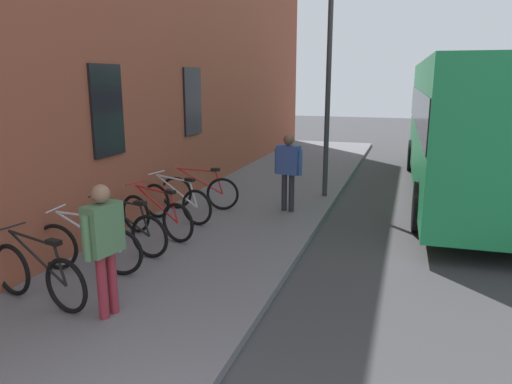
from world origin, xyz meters
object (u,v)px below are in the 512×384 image
Objects in this scene: bicycle_by_door at (38,275)px; bicycle_end_of_row at (176,203)px; bicycle_nearest_sign at (156,217)px; pedestrian_crossing_street at (288,165)px; bicycle_far_end at (88,248)px; pedestrian_by_facade at (104,237)px; street_lamp at (329,69)px; bicycle_mid_rack at (124,230)px; city_bus at (470,121)px; bicycle_leaning_wall at (200,192)px.

bicycle_end_of_row is (3.86, 0.01, 0.00)m from bicycle_by_door.
pedestrian_crossing_street reaches higher than bicycle_nearest_sign.
bicycle_far_end and bicycle_nearest_sign have the same top height.
pedestrian_by_facade is 0.32× the size of street_lamp.
bicycle_mid_rack is 0.17× the size of city_bus.
bicycle_leaning_wall is at bearing 103.46° from pedestrian_crossing_street.
bicycle_nearest_sign is at bearing -173.43° from bicycle_end_of_row.
pedestrian_by_facade is (-1.07, -1.07, 0.62)m from bicycle_far_end.
pedestrian_crossing_street is (0.45, -1.89, 0.63)m from bicycle_leaning_wall.
bicycle_nearest_sign is at bearing -178.53° from bicycle_leaning_wall.
street_lamp is (3.10, -2.48, 2.66)m from bicycle_end_of_row.
bicycle_far_end is 9.50m from city_bus.
bicycle_end_of_row is 4.78m from street_lamp.
bicycle_nearest_sign is 0.16× the size of city_bus.
pedestrian_crossing_street is 0.33× the size of street_lamp.
bicycle_nearest_sign is 3.14m from pedestrian_crossing_street.
bicycle_far_end is 1.63m from pedestrian_by_facade.
city_bus is (5.62, -5.66, 1.41)m from bicycle_nearest_sign.
street_lamp reaches higher than pedestrian_by_facade.
bicycle_leaning_wall is 6.90m from city_bus.
bicycle_nearest_sign is at bearing -2.13° from bicycle_by_door.
pedestrian_by_facade is (-1.95, -1.02, 0.62)m from bicycle_mid_rack.
bicycle_by_door is at bearing 177.87° from bicycle_nearest_sign.
bicycle_far_end is 1.03× the size of bicycle_nearest_sign.
bicycle_nearest_sign is 1.04× the size of pedestrian_by_facade.
bicycle_by_door is 1.20m from pedestrian_by_facade.
bicycle_leaning_wall is (2.01, 0.05, 0.00)m from bicycle_nearest_sign.
bicycle_end_of_row is at bearing 176.26° from bicycle_leaning_wall.
street_lamp is (2.10, -2.41, 2.66)m from bicycle_leaning_wall.
pedestrian_by_facade reaches higher than bicycle_far_end.
bicycle_mid_rack is at bearing 27.70° from pedestrian_by_facade.
pedestrian_crossing_street reaches higher than bicycle_far_end.
bicycle_nearest_sign is 3.05m from pedestrian_by_facade.
bicycle_leaning_wall is 1.06× the size of pedestrian_by_facade.
bicycle_by_door is 2.85m from bicycle_nearest_sign.
pedestrian_by_facade is at bearing -152.30° from bicycle_mid_rack.
bicycle_mid_rack is at bearing 138.45° from city_bus.
pedestrian_crossing_street is 5.38m from pedestrian_by_facade.
bicycle_far_end is at bearing 141.81° from city_bus.
bicycle_end_of_row is at bearing 141.32° from street_lamp.
bicycle_mid_rack is 1.05× the size of pedestrian_crossing_street.
pedestrian_crossing_street reaches higher than pedestrian_by_facade.
bicycle_far_end is 0.88m from bicycle_mid_rack.
pedestrian_crossing_street is at bearing -36.77° from bicycle_nearest_sign.
city_bus is at bearing -41.55° from bicycle_mid_rack.
bicycle_leaning_wall is at bearing 131.04° from street_lamp.
pedestrian_by_facade is (-2.84, -0.92, 0.62)m from bicycle_nearest_sign.
bicycle_end_of_row is 0.34× the size of street_lamp.
bicycle_far_end is at bearing 2.24° from bicycle_by_door.
pedestrian_by_facade is at bearing 170.17° from pedestrian_crossing_street.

